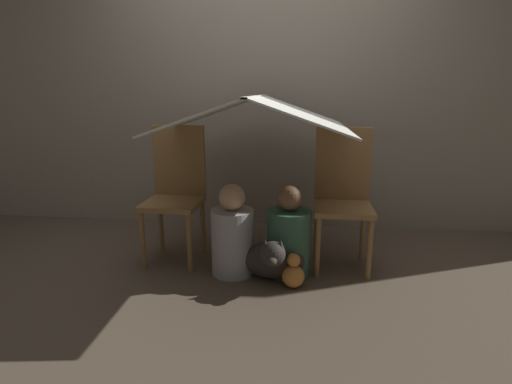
{
  "coord_description": "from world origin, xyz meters",
  "views": [
    {
      "loc": [
        0.28,
        -2.62,
        1.23
      ],
      "look_at": [
        0.0,
        0.07,
        0.54
      ],
      "focal_mm": 28.0,
      "sensor_mm": 36.0,
      "label": 1
    }
  ],
  "objects_px": {
    "dog": "(274,259)",
    "person_front": "(233,236)",
    "chair_right": "(343,193)",
    "person_second": "(289,237)",
    "chair_left": "(176,189)"
  },
  "relations": [
    {
      "from": "chair_right",
      "to": "person_front",
      "type": "height_order",
      "value": "chair_right"
    },
    {
      "from": "person_front",
      "to": "dog",
      "type": "xyz_separation_m",
      "value": [
        0.29,
        -0.09,
        -0.12
      ]
    },
    {
      "from": "dog",
      "to": "person_front",
      "type": "bearing_deg",
      "value": 162.97
    },
    {
      "from": "chair_right",
      "to": "person_second",
      "type": "xyz_separation_m",
      "value": [
        -0.37,
        -0.21,
        -0.26
      ]
    },
    {
      "from": "chair_left",
      "to": "dog",
      "type": "bearing_deg",
      "value": -21.58
    },
    {
      "from": "person_second",
      "to": "dog",
      "type": "distance_m",
      "value": 0.2
    },
    {
      "from": "chair_left",
      "to": "person_front",
      "type": "distance_m",
      "value": 0.58
    },
    {
      "from": "chair_right",
      "to": "person_front",
      "type": "xyz_separation_m",
      "value": [
        -0.75,
        -0.25,
        -0.26
      ]
    },
    {
      "from": "person_second",
      "to": "dog",
      "type": "xyz_separation_m",
      "value": [
        -0.09,
        -0.13,
        -0.11
      ]
    },
    {
      "from": "dog",
      "to": "person_second",
      "type": "bearing_deg",
      "value": 53.84
    },
    {
      "from": "person_second",
      "to": "dog",
      "type": "relative_size",
      "value": 1.53
    },
    {
      "from": "chair_left",
      "to": "dog",
      "type": "xyz_separation_m",
      "value": [
        0.75,
        -0.34,
        -0.38
      ]
    },
    {
      "from": "chair_right",
      "to": "chair_left",
      "type": "bearing_deg",
      "value": -178.67
    },
    {
      "from": "chair_right",
      "to": "person_second",
      "type": "height_order",
      "value": "chair_right"
    },
    {
      "from": "chair_right",
      "to": "dog",
      "type": "distance_m",
      "value": 0.68
    }
  ]
}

